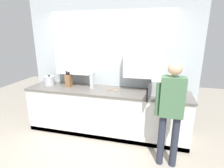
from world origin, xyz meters
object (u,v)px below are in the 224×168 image
microwave_oven (164,87)px  wooden_spoon (113,90)px  stock_pot (49,81)px  knife_block (69,81)px  person_figure (171,107)px  thermos_flask (92,81)px

microwave_oven → wooden_spoon: (-0.97, -0.03, -0.13)m
wooden_spoon → stock_pot: bearing=178.6°
microwave_oven → stock_pot: (-2.43, 0.01, -0.04)m
knife_block → person_figure: (2.05, -0.74, -0.07)m
person_figure → thermos_flask: bearing=154.3°
thermos_flask → knife_block: 0.52m
microwave_oven → wooden_spoon: microwave_oven is taller
thermos_flask → microwave_oven: bearing=-0.2°
thermos_flask → wooden_spoon: (0.47, -0.03, -0.15)m
microwave_oven → person_figure: size_ratio=0.44×
thermos_flask → person_figure: size_ratio=0.19×
knife_block → wooden_spoon: size_ratio=1.75×
stock_pot → thermos_flask: bearing=-0.1°
stock_pot → person_figure: bearing=-16.3°
microwave_oven → person_figure: (0.08, -0.73, -0.08)m
wooden_spoon → person_figure: person_figure is taller
thermos_flask → wooden_spoon: thermos_flask is taller
microwave_oven → person_figure: 0.74m
stock_pot → wooden_spoon: bearing=-1.4°
stock_pot → person_figure: size_ratio=0.19×
microwave_oven → person_figure: person_figure is taller
microwave_oven → knife_block: (-1.96, 0.01, -0.00)m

